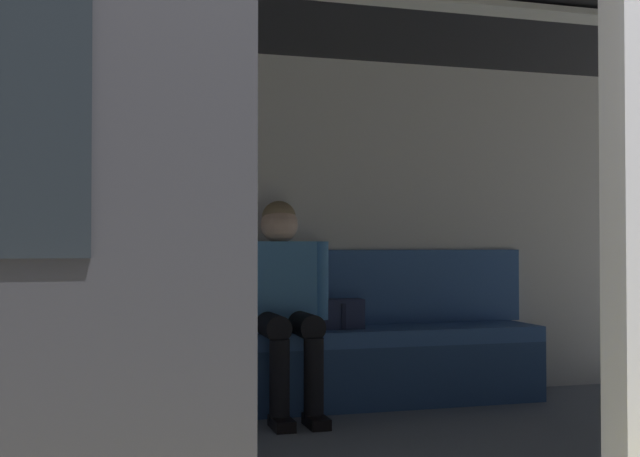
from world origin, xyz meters
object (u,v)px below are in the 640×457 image
(train_car, at_px, (296,117))
(person_seated, at_px, (283,292))
(bench_seat, at_px, (258,351))
(handbag, at_px, (340,314))
(grab_pole_door, at_px, (245,214))
(book, at_px, (224,329))

(train_car, bearing_deg, person_seated, -100.87)
(train_car, distance_m, bench_seat, 1.57)
(person_seated, height_order, handbag, person_seated)
(grab_pole_door, bearing_deg, bench_seat, -102.99)
(handbag, bearing_deg, book, -1.34)
(book, bearing_deg, handbag, 146.79)
(bench_seat, bearing_deg, train_car, 86.29)
(bench_seat, distance_m, handbag, 0.53)
(bench_seat, distance_m, book, 0.22)
(book, distance_m, grab_pole_door, 2.16)
(handbag, bearing_deg, grab_pole_door, 65.08)
(train_car, bearing_deg, grab_pole_door, 66.65)
(person_seated, distance_m, grab_pole_door, 2.07)
(book, height_order, grab_pole_door, grab_pole_door)
(book, relative_size, grab_pole_door, 0.11)
(bench_seat, height_order, grab_pole_door, grab_pole_door)
(train_car, distance_m, grab_pole_door, 1.08)
(book, xyz_separation_m, grab_pole_door, (0.29, 2.06, 0.56))
(train_car, bearing_deg, handbag, -116.14)
(handbag, relative_size, book, 1.18)
(person_seated, bearing_deg, grab_pole_door, 73.12)
(handbag, bearing_deg, bench_seat, 5.54)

